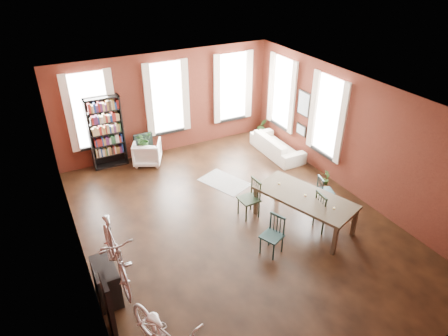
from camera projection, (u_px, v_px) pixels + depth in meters
room at (233, 133)px, 9.29m from camera, size 9.00×9.04×3.22m
dining_table at (303, 210)px, 9.59m from camera, size 1.82×2.60×0.81m
dining_chair_a at (272, 236)px, 8.66m from camera, size 0.56×0.56×0.92m
dining_chair_b at (249, 199)px, 9.82m from camera, size 0.48×0.48×1.00m
dining_chair_c at (326, 211)px, 9.39m from camera, size 0.51×0.51×1.01m
dining_chair_d at (325, 191)px, 10.28m from camera, size 0.48×0.48×0.84m
bookshelf at (106, 133)px, 11.75m from camera, size 1.00×0.32×2.20m
white_armchair at (147, 151)px, 12.21m from camera, size 1.04×1.01×0.82m
cream_sofa at (277, 142)px, 12.75m from camera, size 0.61×2.08×0.81m
striped_rug at (224, 182)px, 11.44m from camera, size 1.32×1.60×0.01m
bike_wall_rack at (109, 309)px, 6.72m from camera, size 0.16×0.60×1.30m
console_table at (107, 282)px, 7.59m from camera, size 0.40×0.80×0.80m
plant_stand at (145, 156)px, 12.20m from camera, size 0.33×0.33×0.57m
plant_by_sofa at (262, 131)px, 14.16m from camera, size 0.49×0.68×0.27m
plant_small at (326, 182)px, 11.30m from camera, size 0.43×0.50×0.16m
bicycle_floor at (164, 317)px, 6.04m from camera, size 0.91×1.14×1.90m
bicycle_hung at (112, 236)px, 6.08m from camera, size 0.47×1.00×1.66m
plant_on_stand at (144, 142)px, 11.92m from camera, size 0.66×0.69×0.42m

